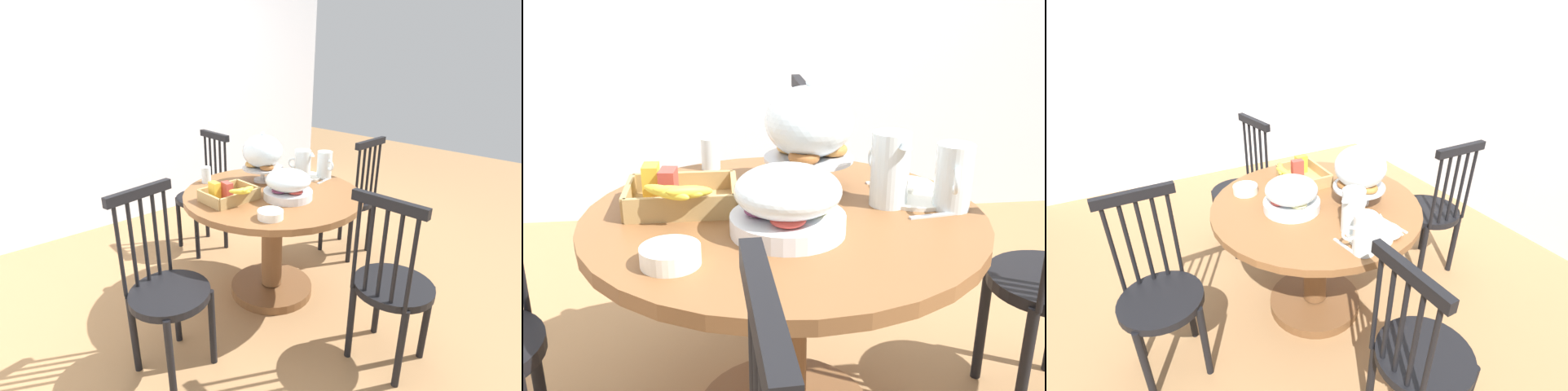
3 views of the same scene
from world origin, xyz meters
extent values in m
plane|color=#997047|center=(0.00, 0.00, 0.00)|extent=(10.00, 10.00, 0.00)
cube|color=silver|center=(0.00, 1.83, 1.30)|extent=(4.80, 0.06, 2.60)
cylinder|color=brown|center=(-0.14, -0.06, 0.72)|extent=(1.13, 1.13, 0.04)
cylinder|color=brown|center=(-0.14, -0.06, 0.39)|extent=(0.14, 0.14, 0.63)
cylinder|color=brown|center=(-0.14, -0.06, 0.03)|extent=(0.56, 0.56, 0.06)
cylinder|color=black|center=(-0.99, -0.23, 0.45)|extent=(0.40, 0.40, 0.04)
cylinder|color=black|center=(-1.10, -0.39, 0.23)|extent=(0.04, 0.04, 0.45)
cylinder|color=black|center=(-0.83, -0.34, 0.23)|extent=(0.04, 0.04, 0.45)
cylinder|color=black|center=(-1.15, -0.11, 0.23)|extent=(0.04, 0.04, 0.45)
cylinder|color=black|center=(-0.88, -0.06, 0.23)|extent=(0.04, 0.04, 0.45)
cylinder|color=black|center=(-1.16, -0.09, 0.69)|extent=(0.02, 0.02, 0.48)
cylinder|color=black|center=(-1.09, -0.08, 0.69)|extent=(0.02, 0.02, 0.48)
cylinder|color=black|center=(-1.02, -0.07, 0.69)|extent=(0.02, 0.02, 0.48)
cylinder|color=black|center=(-0.95, -0.05, 0.69)|extent=(0.02, 0.02, 0.48)
cylinder|color=black|center=(-0.88, -0.04, 0.69)|extent=(0.02, 0.02, 0.48)
cube|color=black|center=(-1.02, -0.07, 0.95)|extent=(0.36, 0.10, 0.05)
cylinder|color=black|center=(-0.11, -0.93, 0.45)|extent=(0.40, 0.40, 0.04)
cylinder|color=black|center=(0.04, -1.06, 0.23)|extent=(0.04, 0.04, 0.45)
cylinder|color=black|center=(0.03, -0.78, 0.23)|extent=(0.04, 0.04, 0.45)
cylinder|color=black|center=(-0.24, -1.07, 0.23)|extent=(0.04, 0.04, 0.45)
cylinder|color=black|center=(-0.25, -0.79, 0.23)|extent=(0.04, 0.04, 0.45)
cylinder|color=black|center=(-0.26, -1.07, 0.69)|extent=(0.02, 0.02, 0.48)
cylinder|color=black|center=(-0.27, -1.00, 0.69)|extent=(0.02, 0.02, 0.48)
cylinder|color=black|center=(-0.27, -0.93, 0.69)|extent=(0.02, 0.02, 0.48)
cylinder|color=black|center=(-0.27, -0.86, 0.69)|extent=(0.02, 0.02, 0.48)
cylinder|color=black|center=(-0.27, -0.79, 0.69)|extent=(0.02, 0.02, 0.48)
cube|color=black|center=(-0.27, -0.93, 0.95)|extent=(0.05, 0.36, 0.05)
cylinder|color=black|center=(0.72, -0.04, 0.45)|extent=(0.40, 0.40, 0.04)
cylinder|color=black|center=(0.86, 0.10, 0.23)|extent=(0.04, 0.04, 0.45)
cylinder|color=black|center=(0.58, 0.10, 0.23)|extent=(0.04, 0.04, 0.45)
cylinder|color=black|center=(0.87, -0.18, 0.23)|extent=(0.04, 0.04, 0.45)
cylinder|color=black|center=(0.59, -0.18, 0.23)|extent=(0.04, 0.04, 0.45)
cylinder|color=black|center=(0.87, -0.20, 0.69)|extent=(0.02, 0.02, 0.48)
cylinder|color=black|center=(0.80, -0.20, 0.69)|extent=(0.02, 0.02, 0.48)
cylinder|color=black|center=(0.73, -0.20, 0.69)|extent=(0.02, 0.02, 0.48)
cylinder|color=black|center=(0.66, -0.20, 0.69)|extent=(0.02, 0.02, 0.48)
cylinder|color=black|center=(0.59, -0.20, 0.69)|extent=(0.02, 0.02, 0.48)
cube|color=black|center=(0.73, -0.20, 0.95)|extent=(0.36, 0.05, 0.05)
cylinder|color=black|center=(-0.13, 0.80, 0.45)|extent=(0.40, 0.40, 0.04)
cylinder|color=black|center=(-0.27, 0.94, 0.23)|extent=(0.04, 0.04, 0.45)
cylinder|color=black|center=(-0.27, 0.66, 0.23)|extent=(0.04, 0.04, 0.45)
cylinder|color=black|center=(0.01, 0.94, 0.23)|extent=(0.04, 0.04, 0.45)
cylinder|color=black|center=(0.01, 0.66, 0.23)|extent=(0.04, 0.04, 0.45)
cylinder|color=black|center=(0.03, 0.94, 0.69)|extent=(0.02, 0.02, 0.48)
cylinder|color=black|center=(0.03, 0.87, 0.69)|extent=(0.02, 0.02, 0.48)
cylinder|color=black|center=(0.03, 0.80, 0.69)|extent=(0.02, 0.02, 0.48)
cylinder|color=black|center=(0.03, 0.73, 0.69)|extent=(0.02, 0.02, 0.48)
cylinder|color=black|center=(0.03, 0.66, 0.69)|extent=(0.02, 0.02, 0.48)
cube|color=black|center=(0.03, 0.80, 0.95)|extent=(0.04, 0.36, 0.05)
cylinder|color=silver|center=(-0.04, 0.14, 0.75)|extent=(0.12, 0.12, 0.02)
cylinder|color=silver|center=(-0.04, 0.14, 0.79)|extent=(0.03, 0.03, 0.09)
cylinder|color=silver|center=(-0.04, 0.14, 0.84)|extent=(0.28, 0.28, 0.01)
torus|color=#B27033|center=(0.04, 0.15, 0.86)|extent=(0.10, 0.10, 0.03)
torus|color=#D19347|center=(-0.09, 0.20, 0.86)|extent=(0.10, 0.10, 0.03)
torus|color=#935628|center=(-0.06, 0.07, 0.86)|extent=(0.10, 0.10, 0.03)
ellipsoid|color=silver|center=(-0.04, 0.14, 0.95)|extent=(0.27, 0.27, 0.22)
sphere|color=silver|center=(-0.04, 0.14, 1.07)|extent=(0.02, 0.02, 0.02)
cylinder|color=silver|center=(-0.15, -0.21, 0.77)|extent=(0.30, 0.30, 0.05)
ellipsoid|color=beige|center=(-0.08, -0.20, 0.80)|extent=(0.09, 0.09, 0.03)
ellipsoid|color=#8CBF59|center=(-0.15, -0.14, 0.80)|extent=(0.09, 0.09, 0.03)
ellipsoid|color=#6B2D4C|center=(-0.21, -0.20, 0.80)|extent=(0.09, 0.09, 0.03)
ellipsoid|color=#CC3D33|center=(-0.15, -0.27, 0.80)|extent=(0.09, 0.09, 0.03)
ellipsoid|color=silver|center=(-0.15, -0.21, 0.85)|extent=(0.28, 0.28, 0.13)
cylinder|color=silver|center=(0.17, -0.04, 0.85)|extent=(0.11, 0.11, 0.22)
cylinder|color=orange|center=(0.17, -0.04, 0.82)|extent=(0.10, 0.10, 0.15)
cone|color=silver|center=(0.19, -0.10, 0.94)|extent=(0.05, 0.05, 0.03)
torus|color=silver|center=(0.14, 0.03, 0.86)|extent=(0.04, 0.07, 0.07)
cylinder|color=silver|center=(0.34, -0.09, 0.84)|extent=(0.10, 0.10, 0.19)
cylinder|color=white|center=(0.34, -0.09, 0.81)|extent=(0.09, 0.09, 0.13)
cone|color=silver|center=(0.36, -0.03, 0.92)|extent=(0.05, 0.05, 0.03)
torus|color=silver|center=(0.32, -0.16, 0.84)|extent=(0.04, 0.07, 0.07)
cube|color=tan|center=(-0.43, 0.01, 0.75)|extent=(0.30, 0.22, 0.01)
cube|color=tan|center=(-0.43, -0.10, 0.78)|extent=(0.30, 0.02, 0.07)
cube|color=tan|center=(-0.43, 0.12, 0.78)|extent=(0.30, 0.02, 0.07)
cube|color=tan|center=(-0.58, 0.01, 0.78)|extent=(0.02, 0.22, 0.07)
cube|color=tan|center=(-0.28, 0.01, 0.78)|extent=(0.02, 0.22, 0.07)
cube|color=gold|center=(-0.51, 0.04, 0.81)|extent=(0.05, 0.07, 0.11)
cube|color=#B23D33|center=(-0.46, -0.01, 0.81)|extent=(0.05, 0.07, 0.11)
ellipsoid|color=yellow|center=(-0.46, -0.13, 0.84)|extent=(0.14, 0.08, 0.05)
ellipsoid|color=yellow|center=(-0.43, -0.13, 0.84)|extent=(0.13, 0.03, 0.05)
ellipsoid|color=yellow|center=(-0.40, -0.13, 0.84)|extent=(0.14, 0.08, 0.05)
cylinder|color=white|center=(0.26, 0.00, 0.75)|extent=(0.22, 0.22, 0.01)
cylinder|color=white|center=(0.27, 0.09, 0.76)|extent=(0.15, 0.15, 0.01)
cylinder|color=white|center=(-0.44, -0.36, 0.76)|extent=(0.14, 0.14, 0.04)
cylinder|color=silver|center=(-0.35, 0.38, 0.80)|extent=(0.06, 0.06, 0.11)
cube|color=silver|center=(0.24, 0.13, 0.74)|extent=(0.17, 0.04, 0.01)
cube|color=silver|center=(0.24, 0.16, 0.74)|extent=(0.17, 0.04, 0.01)
cube|color=silver|center=(0.28, -0.14, 0.74)|extent=(0.17, 0.04, 0.01)
camera|label=1|loc=(-1.72, -1.71, 1.56)|focal=26.16mm
camera|label=2|loc=(-0.32, -1.58, 1.34)|focal=39.99mm
camera|label=3|loc=(1.42, -0.96, 1.77)|focal=26.25mm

